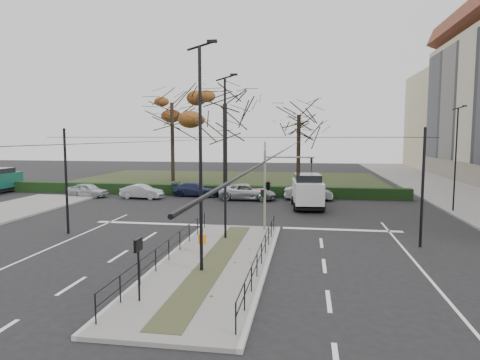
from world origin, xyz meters
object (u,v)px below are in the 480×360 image
Objects in this scene: parked_car_third at (196,189)px; white_van at (307,190)px; traffic_light at (269,184)px; litter_bin at (202,239)px; streetlamp_sidewalk at (456,158)px; parked_car_first at (88,190)px; bare_tree_near at (225,110)px; info_panel at (138,252)px; parked_car_fifth at (309,192)px; streetlamp_median_near at (201,157)px; parked_car_fourth at (248,192)px; parked_car_second at (142,192)px; green_van at (0,180)px; streetlamp_median_far at (225,156)px; bare_tree_center at (299,120)px; rust_tree at (172,103)px.

parked_car_third is 11.39m from white_van.
traffic_light reaches higher than white_van.
litter_bin is 0.12× the size of streetlamp_sidewalk.
parked_car_first is 0.33× the size of bare_tree_near.
info_panel is 27.38m from parked_car_first.
traffic_light is 13.37m from parked_car_fifth.
streetlamp_sidewalk is at bearing 48.26° from streetlamp_median_near.
litter_bin is 22.92m from parked_car_first.
parked_car_fourth reaches higher than litter_bin.
info_panel is 24.86m from parked_car_second.
parked_car_first is at bearing 171.68° from white_van.
white_van reaches higher than green_van.
streetlamp_median_far is 17.86m from parked_car_second.
bare_tree_center is (28.78, 10.85, 6.09)m from green_van.
traffic_light is at bearing -144.28° from parked_car_third.
parked_car_fifth is (0.10, 4.15, -0.68)m from white_van.
streetlamp_sidewalk is (16.02, 19.98, 2.22)m from info_panel.
bare_tree_near is at bearing 134.06° from white_van.
parked_car_fifth is (4.90, 18.52, -0.10)m from litter_bin.
parked_car_fourth reaches higher than parked_car_fifth.
streetlamp_median_far reaches higher than white_van.
rust_tree is at bearing 110.19° from litter_bin.
parked_car_fifth is (2.29, 13.00, -2.12)m from traffic_light.
parked_car_second is 0.36× the size of bare_tree_center.
streetlamp_median_near is at bearing -177.19° from parked_car_fourth.
parked_car_fifth is (4.39, 15.45, -3.83)m from streetlamp_median_far.
green_van is (-27.64, 13.04, -1.53)m from traffic_light.
litter_bin is 4.86m from streetlamp_median_far.
bare_tree_near is at bearing -45.94° from rust_tree.
parked_car_first is 0.85× the size of parked_car_third.
rust_tree is at bearing 42.96° from green_van.
parked_car_fifth is at bearing -37.73° from rust_tree.
rust_tree is at bearing 39.88° from parked_car_fourth.
green_van reaches higher than parked_car_third.
parked_car_fifth is (5.56, 24.49, -1.10)m from info_panel.
parked_car_second is 9.46m from parked_car_fourth.
parked_car_fifth is (1.15, -10.89, -6.67)m from bare_tree_center.
white_van is (10.22, -4.97, 0.73)m from parked_car_third.
parked_car_second is (-12.43, 11.59, -2.18)m from traffic_light.
streetlamp_median_near reaches higher than parked_car_fifth.
parked_car_fourth is at bearing 145.64° from white_van.
traffic_light is 21.35m from parked_car_first.
parked_car_first is at bearing -104.50° from rust_tree.
litter_bin is 0.22× the size of parked_car_fifth.
streetlamp_median_near reaches higher than parked_car_fourth.
parked_car_first is 5.26m from parked_car_second.
streetlamp_sidewalk is 1.52× the size of parked_car_fourth.
streetlamp_median_far is 1.77× the size of green_van.
parked_car_first is at bearing 107.60° from parked_car_third.
rust_tree reaches higher than litter_bin.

